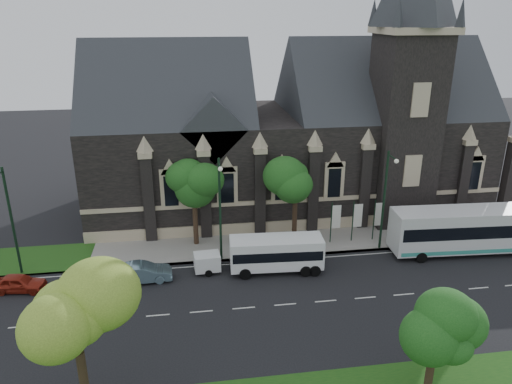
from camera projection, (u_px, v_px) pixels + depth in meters
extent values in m
plane|color=black|center=(285.00, 305.00, 34.57)|extent=(160.00, 160.00, 0.00)
cube|color=gray|center=(264.00, 245.00, 43.35)|extent=(80.00, 5.00, 0.15)
cube|color=black|center=(286.00, 159.00, 51.45)|extent=(40.00, 15.00, 10.00)
cube|color=#282B2F|center=(169.00, 116.00, 48.06)|extent=(16.00, 15.00, 15.00)
cube|color=#282B2F|center=(379.00, 110.00, 51.08)|extent=(20.00, 15.00, 15.00)
cube|color=#282B2F|center=(212.00, 124.00, 44.44)|extent=(6.00, 6.00, 6.00)
cube|color=black|center=(403.00, 132.00, 45.86)|extent=(5.50, 5.50, 18.00)
cube|color=beige|center=(414.00, 30.00, 42.65)|extent=(6.20, 6.20, 0.60)
cube|color=beige|center=(302.00, 200.00, 45.09)|extent=(40.00, 0.22, 0.40)
cube|color=beige|center=(301.00, 225.00, 46.00)|extent=(40.00, 0.25, 1.20)
cube|color=black|center=(282.00, 185.00, 44.13)|extent=(1.20, 0.12, 2.80)
sphere|color=olive|center=(74.00, 320.00, 22.41)|extent=(4.16, 4.16, 4.16)
sphere|color=olive|center=(93.00, 295.00, 22.97)|extent=(3.12, 3.12, 3.12)
cylinder|color=black|center=(430.00, 370.00, 26.05)|extent=(0.44, 0.44, 3.08)
sphere|color=#1B5019|center=(437.00, 324.00, 25.03)|extent=(3.20, 3.20, 3.20)
sphere|color=#1B5019|center=(444.00, 307.00, 25.45)|extent=(2.40, 2.40, 2.40)
cylinder|color=black|center=(295.00, 219.00, 44.03)|extent=(0.44, 0.44, 3.96)
sphere|color=#1B5019|center=(296.00, 181.00, 42.75)|extent=(3.84, 3.84, 3.84)
sphere|color=#1B5019|center=(302.00, 170.00, 43.26)|extent=(2.88, 2.88, 2.88)
cylinder|color=black|center=(196.00, 225.00, 42.79)|extent=(0.44, 0.44, 3.96)
sphere|color=#1B5019|center=(194.00, 187.00, 41.54)|extent=(3.68, 3.68, 3.68)
sphere|color=#1B5019|center=(201.00, 176.00, 42.03)|extent=(2.76, 2.76, 2.76)
cylinder|color=black|center=(384.00, 202.00, 41.14)|extent=(0.20, 0.20, 9.00)
cylinder|color=black|center=(392.00, 157.00, 38.93)|extent=(0.10, 1.60, 0.10)
sphere|color=silver|center=(396.00, 161.00, 38.22)|extent=(0.36, 0.36, 0.36)
cylinder|color=black|center=(220.00, 211.00, 39.22)|extent=(0.20, 0.20, 9.00)
cylinder|color=black|center=(219.00, 165.00, 37.01)|extent=(0.10, 1.60, 0.10)
sphere|color=silver|center=(220.00, 169.00, 36.31)|extent=(0.36, 0.36, 0.36)
cylinder|color=black|center=(12.00, 223.00, 37.03)|extent=(0.20, 0.20, 9.00)
cylinder|color=black|center=(331.00, 223.00, 43.04)|extent=(0.10, 0.10, 4.00)
cube|color=white|center=(336.00, 217.00, 42.89)|extent=(0.80, 0.04, 2.20)
cylinder|color=black|center=(353.00, 222.00, 43.31)|extent=(0.10, 0.10, 4.00)
cube|color=white|center=(358.00, 216.00, 43.17)|extent=(0.80, 0.04, 2.20)
cylinder|color=black|center=(374.00, 221.00, 43.59)|extent=(0.10, 0.10, 4.00)
cube|color=white|center=(379.00, 214.00, 43.44)|extent=(0.80, 0.04, 2.20)
cube|color=silver|center=(471.00, 229.00, 41.40)|extent=(13.86, 3.57, 3.56)
cube|color=black|center=(471.00, 226.00, 41.31)|extent=(13.32, 3.58, 1.12)
cube|color=teal|center=(468.00, 244.00, 41.92)|extent=(13.32, 3.57, 0.35)
cylinder|color=black|center=(422.00, 258.00, 40.26)|extent=(0.91, 0.33, 0.90)
cylinder|color=black|center=(408.00, 242.00, 42.93)|extent=(0.91, 0.33, 0.90)
cylinder|color=black|center=(503.00, 238.00, 43.72)|extent=(0.91, 0.33, 0.90)
cube|color=white|center=(276.00, 252.00, 38.60)|extent=(7.52, 2.74, 2.41)
cube|color=black|center=(276.00, 251.00, 38.56)|extent=(7.23, 2.76, 0.80)
cylinder|color=black|center=(245.00, 274.00, 37.71)|extent=(0.91, 0.33, 0.90)
cylinder|color=black|center=(243.00, 260.00, 39.88)|extent=(0.91, 0.33, 0.90)
cylinder|color=black|center=(306.00, 271.00, 38.12)|extent=(0.91, 0.33, 0.90)
cylinder|color=black|center=(301.00, 257.00, 40.29)|extent=(0.91, 0.33, 0.90)
cylinder|color=black|center=(315.00, 271.00, 38.19)|extent=(0.91, 0.33, 0.90)
cylinder|color=black|center=(309.00, 257.00, 40.36)|extent=(0.91, 0.33, 0.90)
cube|color=white|center=(207.00, 262.00, 38.64)|extent=(2.14, 1.67, 1.33)
cylinder|color=black|center=(209.00, 273.00, 38.16)|extent=(0.58, 0.24, 0.57)
cylinder|color=black|center=(206.00, 264.00, 39.56)|extent=(0.58, 0.24, 0.57)
cylinder|color=black|center=(224.00, 264.00, 39.03)|extent=(1.23, 0.16, 0.08)
imported|color=slate|center=(142.00, 273.00, 37.33)|extent=(4.63, 1.81, 1.50)
imported|color=maroon|center=(19.00, 283.00, 36.07)|extent=(4.06, 2.06, 1.32)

